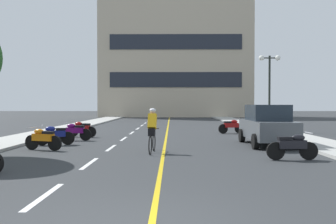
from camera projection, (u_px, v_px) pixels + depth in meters
name	position (u px, v px, depth m)	size (l,w,h in m)	color
ground_plane	(164.00, 130.00, 26.25)	(140.00, 140.00, 0.00)	#2D3033
curb_left	(76.00, 126.00, 29.32)	(2.40, 72.00, 0.12)	#A8A8A3
curb_right	(254.00, 126.00, 29.17)	(2.40, 72.00, 0.12)	#A8A8A3
lane_dash_0	(44.00, 196.00, 7.27)	(0.14, 2.20, 0.01)	silver
lane_dash_1	(90.00, 163.00, 11.27)	(0.14, 2.20, 0.01)	silver
lane_dash_2	(111.00, 148.00, 15.27)	(0.14, 2.20, 0.01)	silver
lane_dash_3	(124.00, 139.00, 19.27)	(0.14, 2.20, 0.01)	silver
lane_dash_4	(132.00, 133.00, 23.27)	(0.14, 2.20, 0.01)	silver
lane_dash_5	(138.00, 129.00, 27.27)	(0.14, 2.20, 0.01)	silver
lane_dash_6	(142.00, 125.00, 31.27)	(0.14, 2.20, 0.01)	silver
lane_dash_7	(145.00, 123.00, 35.27)	(0.14, 2.20, 0.01)	silver
lane_dash_8	(148.00, 121.00, 39.27)	(0.14, 2.20, 0.01)	silver
lane_dash_9	(150.00, 120.00, 43.26)	(0.14, 2.20, 0.01)	silver
lane_dash_10	(152.00, 118.00, 47.26)	(0.14, 2.20, 0.01)	silver
lane_dash_11	(154.00, 117.00, 51.26)	(0.14, 2.20, 0.01)	silver
centre_line_yellow	(168.00, 127.00, 29.25)	(0.12, 66.00, 0.01)	gold
office_building	(175.00, 58.00, 53.99)	(21.74, 8.03, 17.42)	#BCAD93
street_lamp_mid	(270.00, 75.00, 24.57)	(1.46, 0.36, 5.04)	black
parked_car_near	(267.00, 125.00, 16.21)	(1.94, 4.21, 1.82)	black
motorcycle_2	(293.00, 146.00, 11.96)	(1.70, 0.60, 0.92)	black
motorcycle_3	(43.00, 138.00, 14.51)	(1.64, 0.78, 0.92)	black
motorcycle_4	(55.00, 135.00, 16.28)	(1.67, 0.71, 0.92)	black
motorcycle_5	(75.00, 131.00, 18.38)	(1.70, 0.60, 0.92)	black
motorcycle_6	(82.00, 129.00, 20.28)	(1.68, 0.66, 0.92)	black
motorcycle_7	(231.00, 126.00, 22.80)	(1.67, 0.69, 0.92)	black
cyclist_rider	(152.00, 129.00, 13.81)	(0.42, 1.77, 1.71)	black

